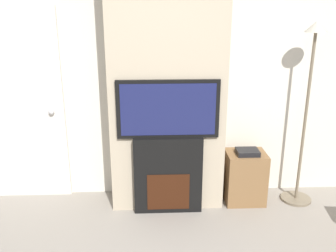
{
  "coord_description": "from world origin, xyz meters",
  "views": [
    {
      "loc": [
        -0.15,
        -1.76,
        2.0
      ],
      "look_at": [
        0.0,
        1.59,
        0.89
      ],
      "focal_mm": 40.0,
      "sensor_mm": 36.0,
      "label": 1
    }
  ],
  "objects_px": {
    "fireplace": "(168,175)",
    "media_stand": "(245,176)",
    "floor_lamp": "(308,98)",
    "television": "(168,109)"
  },
  "relations": [
    {
      "from": "television",
      "to": "media_stand",
      "type": "xyz_separation_m",
      "value": [
        0.81,
        0.15,
        -0.78
      ]
    },
    {
      "from": "fireplace",
      "to": "media_stand",
      "type": "bearing_deg",
      "value": 10.34
    },
    {
      "from": "floor_lamp",
      "to": "media_stand",
      "type": "xyz_separation_m",
      "value": [
        -0.56,
        0.01,
        -0.84
      ]
    },
    {
      "from": "floor_lamp",
      "to": "fireplace",
      "type": "bearing_deg",
      "value": -174.38
    },
    {
      "from": "fireplace",
      "to": "media_stand",
      "type": "height_order",
      "value": "fireplace"
    },
    {
      "from": "fireplace",
      "to": "television",
      "type": "bearing_deg",
      "value": -90.0
    },
    {
      "from": "media_stand",
      "to": "television",
      "type": "bearing_deg",
      "value": -169.52
    },
    {
      "from": "fireplace",
      "to": "television",
      "type": "height_order",
      "value": "television"
    },
    {
      "from": "fireplace",
      "to": "television",
      "type": "distance_m",
      "value": 0.67
    },
    {
      "from": "floor_lamp",
      "to": "media_stand",
      "type": "distance_m",
      "value": 1.01
    }
  ]
}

